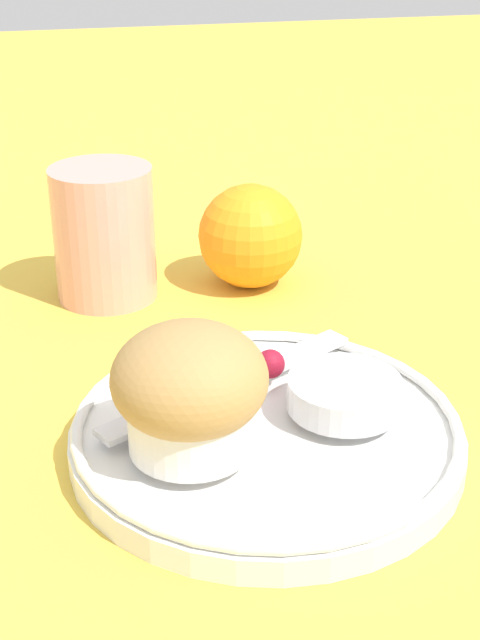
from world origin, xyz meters
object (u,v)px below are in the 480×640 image
Objects in this scene: butter_knife at (232,382)px; orange_fruit at (250,236)px; muffin at (190,390)px; juice_glass at (104,234)px.

orange_fruit is at bearing 45.81° from butter_knife.
muffin reaches higher than orange_fruit.
juice_glass is at bearing 78.74° from butter_knife.
orange_fruit reaches higher than butter_knife.
muffin is at bearing -85.95° from juice_glass.
orange_fruit is (0.05, 0.17, 0.02)m from butter_knife.
juice_glass is (-0.05, 0.18, 0.02)m from butter_knife.
muffin is 0.99× the size of orange_fruit.
muffin is 0.07m from butter_knife.
orange_fruit is (0.09, 0.22, -0.01)m from muffin.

